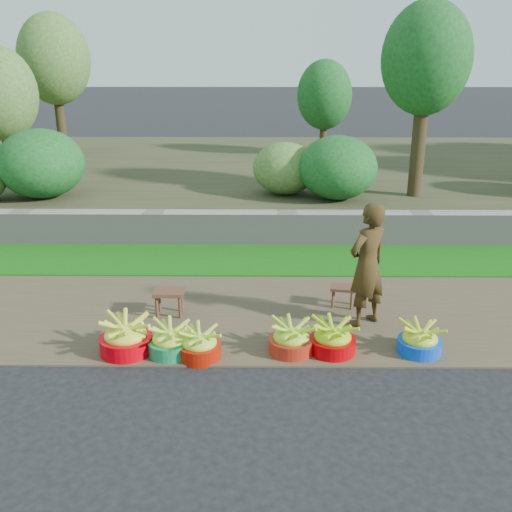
{
  "coord_description": "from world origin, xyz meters",
  "views": [
    {
      "loc": [
        -0.42,
        -5.08,
        2.97
      ],
      "look_at": [
        -0.49,
        1.3,
        0.75
      ],
      "focal_mm": 40.0,
      "sensor_mm": 36.0,
      "label": 1
    }
  ],
  "objects_px": {
    "basin_e": "(332,339)",
    "basin_d": "(291,339)",
    "stool_left": "(169,295)",
    "vendor_woman": "(367,265)",
    "basin_b": "(171,341)",
    "basin_c": "(199,345)",
    "basin_a": "(126,338)",
    "stool_right": "(343,290)",
    "basin_f": "(420,341)"
  },
  "relations": [
    {
      "from": "basin_e",
      "to": "basin_d",
      "type": "bearing_deg",
      "value": -179.46
    },
    {
      "from": "stool_left",
      "to": "vendor_woman",
      "type": "xyz_separation_m",
      "value": [
        2.31,
        -0.21,
        0.47
      ]
    },
    {
      "from": "basin_b",
      "to": "basin_c",
      "type": "height_order",
      "value": "basin_b"
    },
    {
      "from": "basin_a",
      "to": "basin_b",
      "type": "distance_m",
      "value": 0.48
    },
    {
      "from": "basin_a",
      "to": "basin_d",
      "type": "relative_size",
      "value": 1.15
    },
    {
      "from": "basin_c",
      "to": "stool_right",
      "type": "relative_size",
      "value": 1.34
    },
    {
      "from": "basin_a",
      "to": "basin_d",
      "type": "xyz_separation_m",
      "value": [
        1.75,
        0.03,
        -0.02
      ]
    },
    {
      "from": "basin_b",
      "to": "basin_d",
      "type": "xyz_separation_m",
      "value": [
        1.27,
        0.05,
        0.0
      ]
    },
    {
      "from": "basin_c",
      "to": "basin_d",
      "type": "distance_m",
      "value": 0.97
    },
    {
      "from": "basin_d",
      "to": "basin_e",
      "type": "bearing_deg",
      "value": 0.54
    },
    {
      "from": "basin_d",
      "to": "vendor_woman",
      "type": "bearing_deg",
      "value": 38.1
    },
    {
      "from": "basin_e",
      "to": "stool_right",
      "type": "distance_m",
      "value": 1.21
    },
    {
      "from": "basin_e",
      "to": "basin_f",
      "type": "bearing_deg",
      "value": -0.33
    },
    {
      "from": "vendor_woman",
      "to": "stool_left",
      "type": "bearing_deg",
      "value": -42.19
    },
    {
      "from": "basin_f",
      "to": "basin_c",
      "type": "bearing_deg",
      "value": -177.2
    },
    {
      "from": "basin_a",
      "to": "vendor_woman",
      "type": "relative_size",
      "value": 0.38
    },
    {
      "from": "basin_b",
      "to": "basin_c",
      "type": "distance_m",
      "value": 0.32
    },
    {
      "from": "basin_e",
      "to": "vendor_woman",
      "type": "height_order",
      "value": "vendor_woman"
    },
    {
      "from": "basin_c",
      "to": "vendor_woman",
      "type": "distance_m",
      "value": 2.1
    },
    {
      "from": "basin_f",
      "to": "stool_right",
      "type": "height_order",
      "value": "basin_f"
    },
    {
      "from": "basin_a",
      "to": "stool_left",
      "type": "height_order",
      "value": "basin_a"
    },
    {
      "from": "basin_a",
      "to": "basin_c",
      "type": "relative_size",
      "value": 1.22
    },
    {
      "from": "basin_b",
      "to": "basin_c",
      "type": "xyz_separation_m",
      "value": [
        0.31,
        -0.06,
        -0.01
      ]
    },
    {
      "from": "basin_b",
      "to": "stool_left",
      "type": "distance_m",
      "value": 0.97
    },
    {
      "from": "basin_f",
      "to": "vendor_woman",
      "type": "height_order",
      "value": "vendor_woman"
    },
    {
      "from": "basin_c",
      "to": "basin_e",
      "type": "height_order",
      "value": "basin_e"
    },
    {
      "from": "stool_left",
      "to": "basin_d",
      "type": "bearing_deg",
      "value": -32.25
    },
    {
      "from": "basin_b",
      "to": "basin_f",
      "type": "height_order",
      "value": "basin_b"
    },
    {
      "from": "basin_a",
      "to": "basin_e",
      "type": "distance_m",
      "value": 2.18
    },
    {
      "from": "basin_d",
      "to": "stool_left",
      "type": "distance_m",
      "value": 1.69
    },
    {
      "from": "basin_b",
      "to": "basin_c",
      "type": "bearing_deg",
      "value": -11.62
    },
    {
      "from": "stool_left",
      "to": "stool_right",
      "type": "bearing_deg",
      "value": 7.54
    },
    {
      "from": "basin_a",
      "to": "basin_d",
      "type": "distance_m",
      "value": 1.75
    },
    {
      "from": "stool_right",
      "to": "vendor_woman",
      "type": "relative_size",
      "value": 0.23
    },
    {
      "from": "basin_f",
      "to": "vendor_woman",
      "type": "bearing_deg",
      "value": 123.96
    },
    {
      "from": "basin_c",
      "to": "basin_d",
      "type": "height_order",
      "value": "basin_d"
    },
    {
      "from": "basin_f",
      "to": "stool_left",
      "type": "xyz_separation_m",
      "value": [
        -2.78,
        0.9,
        0.12
      ]
    },
    {
      "from": "basin_e",
      "to": "basin_f",
      "type": "relative_size",
      "value": 1.07
    },
    {
      "from": "basin_f",
      "to": "basin_e",
      "type": "bearing_deg",
      "value": 179.67
    },
    {
      "from": "stool_right",
      "to": "vendor_woman",
      "type": "distance_m",
      "value": 0.74
    },
    {
      "from": "basin_f",
      "to": "vendor_woman",
      "type": "xyz_separation_m",
      "value": [
        -0.47,
        0.7,
        0.59
      ]
    },
    {
      "from": "stool_left",
      "to": "basin_c",
      "type": "bearing_deg",
      "value": -65.23
    },
    {
      "from": "basin_d",
      "to": "stool_left",
      "type": "height_order",
      "value": "basin_d"
    },
    {
      "from": "basin_f",
      "to": "stool_right",
      "type": "xyz_separation_m",
      "value": [
        -0.65,
        1.18,
        0.08
      ]
    },
    {
      "from": "basin_d",
      "to": "basin_f",
      "type": "relative_size",
      "value": 1.05
    },
    {
      "from": "basin_b",
      "to": "stool_left",
      "type": "relative_size",
      "value": 1.32
    },
    {
      "from": "basin_d",
      "to": "vendor_woman",
      "type": "distance_m",
      "value": 1.27
    },
    {
      "from": "basin_e",
      "to": "stool_left",
      "type": "height_order",
      "value": "basin_e"
    },
    {
      "from": "basin_c",
      "to": "stool_left",
      "type": "bearing_deg",
      "value": 114.77
    },
    {
      "from": "stool_left",
      "to": "vendor_woman",
      "type": "distance_m",
      "value": 2.37
    }
  ]
}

